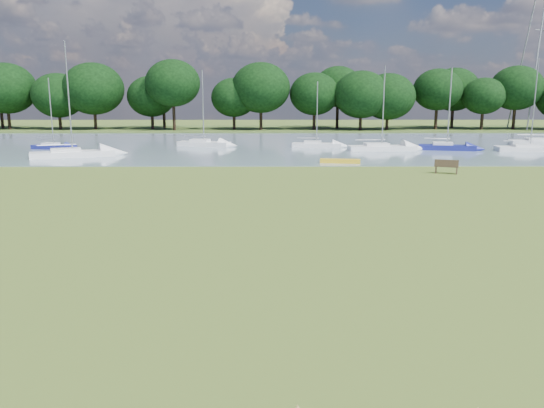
{
  "coord_description": "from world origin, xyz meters",
  "views": [
    {
      "loc": [
        -2.0,
        -20.88,
        5.62
      ],
      "look_at": [
        -1.86,
        -2.0,
        1.78
      ],
      "focal_mm": 35.0,
      "sensor_mm": 36.0,
      "label": 1
    }
  ],
  "objects_px": {
    "sailboat_4": "(53,145)",
    "sailboat_6": "(316,143)",
    "sailboat_9": "(72,152)",
    "sailboat_2": "(446,145)",
    "sailboat_1": "(529,147)",
    "kayak": "(340,161)",
    "sailboat_3": "(381,146)",
    "sailboat_5": "(203,142)",
    "riverbank_bench": "(446,167)",
    "sailboat_0": "(543,141)"
  },
  "relations": [
    {
      "from": "sailboat_4",
      "to": "sailboat_6",
      "type": "bearing_deg",
      "value": 18.47
    },
    {
      "from": "sailboat_9",
      "to": "sailboat_2",
      "type": "bearing_deg",
      "value": -13.57
    },
    {
      "from": "sailboat_1",
      "to": "sailboat_9",
      "type": "xyz_separation_m",
      "value": [
        -45.51,
        -5.01,
        0.05
      ]
    },
    {
      "from": "sailboat_6",
      "to": "sailboat_4",
      "type": "bearing_deg",
      "value": -168.72
    },
    {
      "from": "sailboat_1",
      "to": "sailboat_6",
      "type": "distance_m",
      "value": 22.2
    },
    {
      "from": "kayak",
      "to": "sailboat_1",
      "type": "distance_m",
      "value": 23.14
    },
    {
      "from": "sailboat_3",
      "to": "sailboat_5",
      "type": "bearing_deg",
      "value": 161.18
    },
    {
      "from": "sailboat_5",
      "to": "sailboat_2",
      "type": "bearing_deg",
      "value": 5.9
    },
    {
      "from": "sailboat_3",
      "to": "sailboat_2",
      "type": "bearing_deg",
      "value": -1.28
    },
    {
      "from": "riverbank_bench",
      "to": "sailboat_9",
      "type": "xyz_separation_m",
      "value": [
        -31.62,
        10.89,
        0.02
      ]
    },
    {
      "from": "riverbank_bench",
      "to": "sailboat_0",
      "type": "relative_size",
      "value": 0.19
    },
    {
      "from": "sailboat_1",
      "to": "sailboat_3",
      "type": "relative_size",
      "value": 1.08
    },
    {
      "from": "kayak",
      "to": "sailboat_2",
      "type": "height_order",
      "value": "sailboat_2"
    },
    {
      "from": "sailboat_9",
      "to": "sailboat_4",
      "type": "bearing_deg",
      "value": 99.26
    },
    {
      "from": "kayak",
      "to": "sailboat_3",
      "type": "relative_size",
      "value": 0.39
    },
    {
      "from": "riverbank_bench",
      "to": "sailboat_3",
      "type": "distance_m",
      "value": 16.69
    },
    {
      "from": "riverbank_bench",
      "to": "sailboat_6",
      "type": "xyz_separation_m",
      "value": [
        -7.85,
        20.38,
        -0.05
      ]
    },
    {
      "from": "sailboat_1",
      "to": "sailboat_3",
      "type": "xyz_separation_m",
      "value": [
        -15.25,
        0.74,
        0.02
      ]
    },
    {
      "from": "kayak",
      "to": "sailboat_4",
      "type": "relative_size",
      "value": 0.45
    },
    {
      "from": "sailboat_5",
      "to": "sailboat_0",
      "type": "bearing_deg",
      "value": 17.36
    },
    {
      "from": "sailboat_2",
      "to": "sailboat_9",
      "type": "xyz_separation_m",
      "value": [
        -37.24,
        -6.12,
        -0.02
      ]
    },
    {
      "from": "sailboat_1",
      "to": "sailboat_4",
      "type": "height_order",
      "value": "sailboat_1"
    },
    {
      "from": "sailboat_4",
      "to": "sailboat_6",
      "type": "distance_m",
      "value": 28.53
    },
    {
      "from": "sailboat_4",
      "to": "sailboat_5",
      "type": "height_order",
      "value": "sailboat_5"
    },
    {
      "from": "sailboat_1",
      "to": "sailboat_3",
      "type": "height_order",
      "value": "sailboat_1"
    },
    {
      "from": "sailboat_0",
      "to": "riverbank_bench",
      "type": "bearing_deg",
      "value": -121.29
    },
    {
      "from": "riverbank_bench",
      "to": "sailboat_9",
      "type": "height_order",
      "value": "sailboat_9"
    },
    {
      "from": "riverbank_bench",
      "to": "sailboat_0",
      "type": "distance_m",
      "value": 29.41
    },
    {
      "from": "sailboat_2",
      "to": "sailboat_4",
      "type": "distance_m",
      "value": 41.95
    },
    {
      "from": "sailboat_0",
      "to": "sailboat_5",
      "type": "bearing_deg",
      "value": -170.12
    },
    {
      "from": "kayak",
      "to": "sailboat_4",
      "type": "bearing_deg",
      "value": 167.28
    },
    {
      "from": "kayak",
      "to": "sailboat_6",
      "type": "xyz_separation_m",
      "value": [
        -0.8,
        14.33,
        0.26
      ]
    },
    {
      "from": "sailboat_0",
      "to": "sailboat_2",
      "type": "distance_m",
      "value": 14.31
    },
    {
      "from": "kayak",
      "to": "sailboat_3",
      "type": "bearing_deg",
      "value": 71.82
    },
    {
      "from": "sailboat_6",
      "to": "riverbank_bench",
      "type": "bearing_deg",
      "value": -61.75
    },
    {
      "from": "sailboat_9",
      "to": "sailboat_0",
      "type": "bearing_deg",
      "value": -9.78
    },
    {
      "from": "sailboat_9",
      "to": "sailboat_3",
      "type": "bearing_deg",
      "value": -12.13
    },
    {
      "from": "sailboat_0",
      "to": "sailboat_3",
      "type": "distance_m",
      "value": 21.02
    },
    {
      "from": "sailboat_2",
      "to": "sailboat_4",
      "type": "xyz_separation_m",
      "value": [
        -41.93,
        1.34,
        -0.09
      ]
    },
    {
      "from": "sailboat_0",
      "to": "sailboat_5",
      "type": "xyz_separation_m",
      "value": [
        -39.36,
        -1.02,
        -0.01
      ]
    },
    {
      "from": "sailboat_6",
      "to": "sailboat_2",
      "type": "bearing_deg",
      "value": -6.87
    },
    {
      "from": "kayak",
      "to": "sailboat_2",
      "type": "relative_size",
      "value": 0.4
    },
    {
      "from": "riverbank_bench",
      "to": "sailboat_4",
      "type": "distance_m",
      "value": 40.67
    },
    {
      "from": "sailboat_1",
      "to": "kayak",
      "type": "bearing_deg",
      "value": -150.75
    },
    {
      "from": "sailboat_0",
      "to": "sailboat_1",
      "type": "distance_m",
      "value": 8.33
    },
    {
      "from": "sailboat_4",
      "to": "sailboat_9",
      "type": "distance_m",
      "value": 8.81
    },
    {
      "from": "sailboat_2",
      "to": "kayak",
      "type": "bearing_deg",
      "value": -125.51
    },
    {
      "from": "sailboat_2",
      "to": "sailboat_3",
      "type": "height_order",
      "value": "sailboat_3"
    },
    {
      "from": "sailboat_5",
      "to": "sailboat_9",
      "type": "distance_m",
      "value": 15.4
    },
    {
      "from": "sailboat_3",
      "to": "sailboat_9",
      "type": "bearing_deg",
      "value": -173.53
    }
  ]
}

